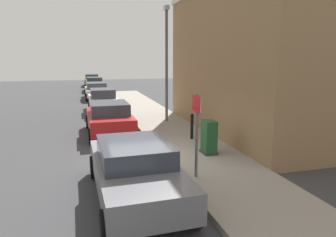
% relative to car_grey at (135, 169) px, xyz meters
% --- Properties ---
extents(ground, '(80.00, 80.00, 0.00)m').
position_rel_car_grey_xyz_m(ground, '(0.89, 2.44, -0.74)').
color(ground, '#38383A').
extents(sidewalk, '(2.74, 30.00, 0.15)m').
position_rel_car_grey_xyz_m(sidewalk, '(2.72, 8.44, -0.67)').
color(sidewalk, gray).
rests_on(sidewalk, ground).
extents(corner_building, '(7.55, 10.16, 9.54)m').
position_rel_car_grey_xyz_m(corner_building, '(7.82, 5.52, 4.03)').
color(corner_building, olive).
rests_on(corner_building, ground).
extents(car_grey, '(2.05, 4.46, 1.42)m').
position_rel_car_grey_xyz_m(car_grey, '(0.00, 0.00, 0.00)').
color(car_grey, slate).
rests_on(car_grey, ground).
extents(car_red, '(2.00, 4.09, 1.46)m').
position_rel_car_grey_xyz_m(car_red, '(-0.03, 6.68, 0.02)').
color(car_red, maroon).
rests_on(car_red, ground).
extents(car_white, '(1.80, 4.28, 1.46)m').
position_rel_car_grey_xyz_m(car_white, '(0.11, 12.69, 0.00)').
color(car_white, silver).
rests_on(car_white, ground).
extents(car_silver, '(1.91, 4.44, 1.36)m').
position_rel_car_grey_xyz_m(car_silver, '(0.02, 19.32, -0.02)').
color(car_silver, '#B7B7BC').
rests_on(car_silver, ground).
extents(car_green, '(1.88, 4.27, 1.42)m').
position_rel_car_grey_xyz_m(car_green, '(0.16, 25.54, 0.00)').
color(car_green, '#195933').
rests_on(car_green, ground).
extents(car_yellow, '(1.85, 4.30, 1.44)m').
position_rel_car_grey_xyz_m(car_yellow, '(0.10, 31.64, 0.01)').
color(car_yellow, gold).
rests_on(car_yellow, ground).
extents(utility_cabinet, '(0.46, 0.61, 1.15)m').
position_rel_car_grey_xyz_m(utility_cabinet, '(2.96, 2.42, -0.06)').
color(utility_cabinet, '#1E4C28').
rests_on(utility_cabinet, sidewalk).
extents(bollard_near_cabinet, '(0.14, 0.14, 1.04)m').
position_rel_car_grey_xyz_m(bollard_near_cabinet, '(3.06, 4.40, -0.04)').
color(bollard_near_cabinet, black).
rests_on(bollard_near_cabinet, sidewalk).
extents(street_sign, '(0.08, 0.60, 2.30)m').
position_rel_car_grey_xyz_m(street_sign, '(1.78, 0.55, 0.92)').
color(street_sign, '#59595B').
rests_on(street_sign, sidewalk).
extents(lamppost, '(0.20, 0.44, 5.72)m').
position_rel_car_grey_xyz_m(lamppost, '(3.04, 8.17, 2.56)').
color(lamppost, '#59595B').
rests_on(lamppost, sidewalk).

